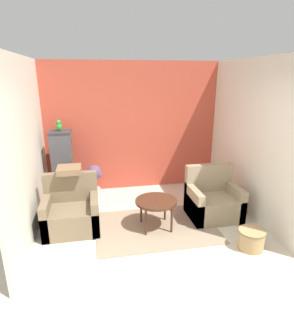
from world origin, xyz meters
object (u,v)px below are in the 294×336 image
(wicker_basket, at_px, (251,239))
(armchair_right, at_px, (213,201))
(coffee_table, at_px, (156,203))
(parrot, at_px, (59,126))
(armchair_left, at_px, (72,213))
(birdcage, at_px, (63,168))
(potted_plant, at_px, (94,177))

(wicker_basket, bearing_deg, armchair_right, 98.11)
(coffee_table, height_order, parrot, parrot)
(armchair_left, distance_m, birdcage, 1.30)
(armchair_right, bearing_deg, parrot, 154.71)
(armchair_left, relative_size, wicker_basket, 2.33)
(potted_plant, bearing_deg, coffee_table, -56.63)
(coffee_table, xyz_separation_m, potted_plant, (-0.97, 1.47, -0.01))
(armchair_right, xyz_separation_m, potted_plant, (-2.06, 1.28, 0.15))
(birdcage, relative_size, potted_plant, 2.05)
(coffee_table, distance_m, armchair_right, 1.12)
(coffee_table, relative_size, wicker_basket, 1.75)
(armchair_left, bearing_deg, birdcage, 99.22)
(armchair_right, relative_size, potted_plant, 1.30)
(armchair_right, relative_size, parrot, 4.10)
(armchair_left, xyz_separation_m, armchair_right, (2.45, -0.03, 0.00))
(birdcage, height_order, potted_plant, birdcage)
(parrot, bearing_deg, armchair_right, -25.29)
(coffee_table, height_order, wicker_basket, coffee_table)
(armchair_right, distance_m, potted_plant, 2.43)
(wicker_basket, bearing_deg, potted_plant, 133.53)
(coffee_table, distance_m, birdcage, 2.14)
(coffee_table, bearing_deg, armchair_left, 170.77)
(armchair_left, bearing_deg, armchair_right, -0.67)
(potted_plant, xyz_separation_m, wicker_basket, (2.21, -2.32, -0.29))
(armchair_left, distance_m, potted_plant, 1.32)
(armchair_right, height_order, potted_plant, armchair_right)
(birdcage, xyz_separation_m, potted_plant, (0.59, 0.03, -0.25))
(birdcage, relative_size, wicker_basket, 3.66)
(armchair_left, relative_size, birdcage, 0.64)
(parrot, bearing_deg, wicker_basket, -39.37)
(coffee_table, distance_m, potted_plant, 1.76)
(coffee_table, relative_size, potted_plant, 0.98)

